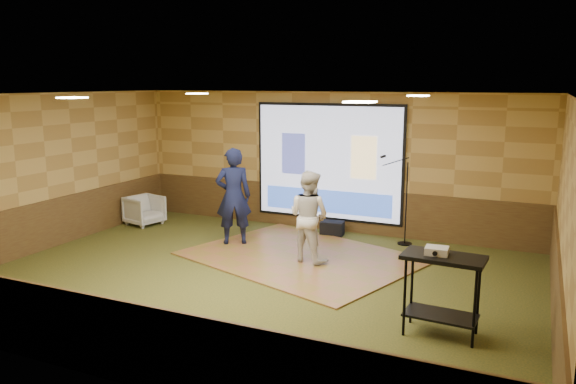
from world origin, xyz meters
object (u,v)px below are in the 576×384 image
at_px(projector_screen, 328,164).
at_px(dance_floor, 302,257).
at_px(player_right, 309,216).
at_px(projector, 437,251).
at_px(player_left, 233,196).
at_px(banquet_chair, 145,210).
at_px(av_table, 443,278).
at_px(mic_stand, 403,220).
at_px(duffel_bag, 332,228).

relative_size(projector_screen, dance_floor, 0.84).
bearing_deg(player_right, projector, 155.60).
xyz_separation_m(player_left, banquet_chair, (-2.65, 0.56, -0.66)).
distance_m(projector_screen, av_table, 5.37).
xyz_separation_m(dance_floor, mic_stand, (1.49, 1.67, 0.48)).
relative_size(projector, mic_stand, 0.16).
height_order(player_left, duffel_bag, player_left).
bearing_deg(duffel_bag, av_table, -53.69).
bearing_deg(projector, duffel_bag, 122.65).
bearing_deg(av_table, dance_floor, 142.19).
bearing_deg(projector_screen, banquet_chair, -162.29).
bearing_deg(banquet_chair, player_right, -88.65).
relative_size(player_left, banquet_chair, 2.63).
distance_m(projector, duffel_bag, 4.93).
bearing_deg(mic_stand, dance_floor, -147.90).
bearing_deg(player_left, dance_floor, 137.49).
xyz_separation_m(av_table, mic_stand, (-1.40, 3.91, -0.27)).
relative_size(player_left, mic_stand, 1.07).
height_order(dance_floor, duffel_bag, duffel_bag).
bearing_deg(projector, player_right, 138.71).
distance_m(projector, banquet_chair, 7.67).
relative_size(dance_floor, projector, 13.98).
xyz_separation_m(player_left, player_right, (1.78, -0.43, -0.14)).
bearing_deg(projector, dance_floor, 138.57).
xyz_separation_m(player_right, banquet_chair, (-4.44, 0.98, -0.52)).
distance_m(projector_screen, player_right, 2.38).
distance_m(projector_screen, mic_stand, 2.04).
distance_m(av_table, duffel_bag, 4.94).
relative_size(dance_floor, player_right, 2.41).
bearing_deg(player_left, projector_screen, -159.23).
bearing_deg(projector_screen, av_table, -53.82).
xyz_separation_m(player_left, projector, (4.36, -2.47, 0.12)).
bearing_deg(player_right, projector_screen, -63.96).
bearing_deg(banquet_chair, projector_screen, -58.47).
bearing_deg(player_right, av_table, 156.43).
relative_size(projector_screen, av_table, 3.13).
height_order(banquet_chair, duffel_bag, banquet_chair).
height_order(projector_screen, dance_floor, projector_screen).
height_order(dance_floor, projector, projector).
bearing_deg(projector_screen, player_left, -125.61).
relative_size(player_left, projector, 6.78).
xyz_separation_m(projector_screen, mic_stand, (1.75, -0.39, -0.98)).
xyz_separation_m(projector_screen, player_left, (-1.30, -1.82, -0.49)).
relative_size(projector_screen, mic_stand, 1.86).
relative_size(projector_screen, player_right, 2.02).
bearing_deg(projector, mic_stand, 105.64).
distance_m(player_right, av_table, 3.37).
relative_size(player_left, av_table, 1.81).
distance_m(projector_screen, projector, 5.28).
distance_m(projector_screen, player_left, 2.29).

